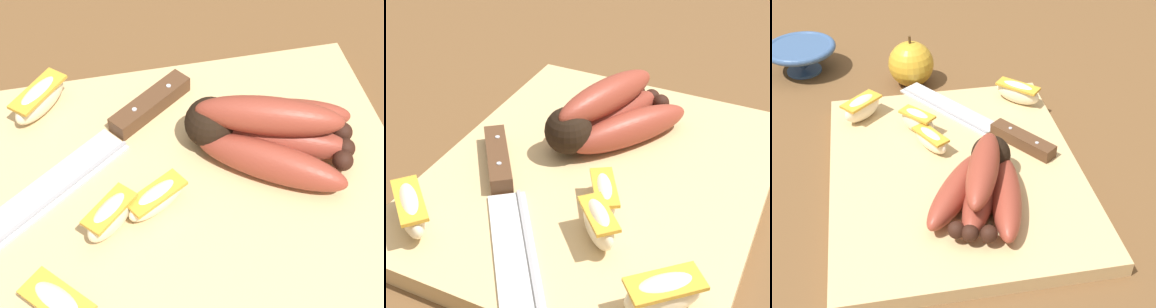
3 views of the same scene
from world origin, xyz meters
The scene contains 10 objects.
ground_plane centered at (0.00, 0.00, 0.00)m, with size 6.00×6.00×0.00m, color brown.
cutting_board centered at (0.01, -0.01, 0.01)m, with size 0.40×0.33×0.02m, color tan.
banana_bunch centered at (0.08, 0.01, 0.05)m, with size 0.17×0.14×0.07m.
chefs_knife centered at (-0.06, 0.06, 0.03)m, with size 0.24×0.19×0.02m.
apple_wedge_near centered at (-0.13, -0.13, 0.04)m, with size 0.06×0.07×0.04m.
apple_wedge_middle centered at (-0.04, -0.04, 0.04)m, with size 0.06×0.05×0.03m.
apple_wedge_far centered at (-0.08, -0.05, 0.04)m, with size 0.06×0.05×0.04m.
apple_wedge_extra centered at (-0.13, 0.11, 0.04)m, with size 0.07×0.07×0.03m.
whole_apple centered at (-0.25, -0.04, 0.04)m, with size 0.08×0.08×0.09m.
ceramic_bowl centered at (-0.33, -0.23, 0.03)m, with size 0.12×0.12×0.05m.
Camera 3 is at (0.56, -0.10, 0.47)m, focal length 50.93 mm.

